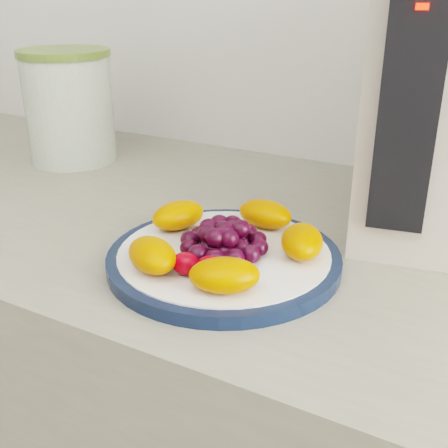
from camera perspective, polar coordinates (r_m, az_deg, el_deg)
The scene contains 7 objects.
plate_rim at distance 0.63m, azimuth 0.00°, elevation -3.57°, with size 0.26×0.26×0.01m, color #0E1B36.
plate_face at distance 0.63m, azimuth 0.00°, elevation -3.49°, with size 0.24×0.24×0.02m, color white.
canister at distance 1.02m, azimuth -15.40°, elevation 11.09°, with size 0.15×0.15×0.18m, color #345918.
canister_lid at distance 1.00m, azimuth -16.00°, elevation 16.37°, with size 0.15×0.15×0.01m, color #5B732E.
appliance_panel at distance 0.60m, azimuth 18.25°, elevation 10.88°, with size 0.06×0.02×0.25m, color black.
appliance_led at distance 0.57m, azimuth 19.50°, elevation 20.11°, with size 0.01×0.01×0.01m, color #FF0C05.
fruit_plate at distance 0.61m, azimuth -0.05°, elevation -1.58°, with size 0.23×0.22×0.04m.
Camera 1 is at (0.35, 0.59, 1.19)m, focal length 45.00 mm.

